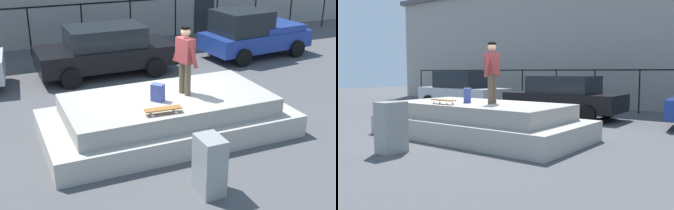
# 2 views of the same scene
# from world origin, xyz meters

# --- Properties ---
(ground_plane) EXTENTS (60.00, 60.00, 0.00)m
(ground_plane) POSITION_xyz_m (0.00, 0.00, 0.00)
(ground_plane) COLOR #4C4C4F
(concrete_ledge) EXTENTS (5.87, 2.93, 0.95)m
(concrete_ledge) POSITION_xyz_m (0.14, -0.37, 0.43)
(concrete_ledge) COLOR #ADA89E
(concrete_ledge) RESTS_ON ground_plane
(skateboarder) EXTENTS (0.34, 0.87, 1.62)m
(skateboarder) POSITION_xyz_m (0.58, -0.37, 1.88)
(skateboarder) COLOR brown
(skateboarder) RESTS_ON concrete_ledge
(skateboard) EXTENTS (0.82, 0.27, 0.12)m
(skateboard) POSITION_xyz_m (-0.35, -1.26, 1.05)
(skateboard) COLOR brown
(skateboard) RESTS_ON concrete_ledge
(backpack) EXTENTS (0.34, 0.34, 0.40)m
(backpack) POSITION_xyz_m (-0.18, -0.53, 1.15)
(backpack) COLOR #3F4C99
(backpack) RESTS_ON concrete_ledge
(car_silver_sedan_near) EXTENTS (4.84, 2.42, 1.82)m
(car_silver_sedan_near) POSITION_xyz_m (-5.51, 4.89, 0.92)
(car_silver_sedan_near) COLOR #B7B7BC
(car_silver_sedan_near) RESTS_ON ground_plane
(car_black_sedan_mid) EXTENTS (4.53, 2.21, 1.63)m
(car_black_sedan_mid) POSITION_xyz_m (0.05, 4.69, 0.84)
(car_black_sedan_mid) COLOR black
(car_black_sedan_mid) RESTS_ON ground_plane
(utility_box) EXTENTS (0.44, 0.60, 1.14)m
(utility_box) POSITION_xyz_m (-0.16, -3.02, 0.57)
(utility_box) COLOR gray
(utility_box) RESTS_ON ground_plane
(fence_row) EXTENTS (24.06, 0.06, 1.91)m
(fence_row) POSITION_xyz_m (-0.00, 7.82, 1.31)
(fence_row) COLOR black
(fence_row) RESTS_ON ground_plane
(warehouse_building) EXTENTS (30.66, 9.44, 6.79)m
(warehouse_building) POSITION_xyz_m (0.00, 13.56, 3.41)
(warehouse_building) COLOR gray
(warehouse_building) RESTS_ON ground_plane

